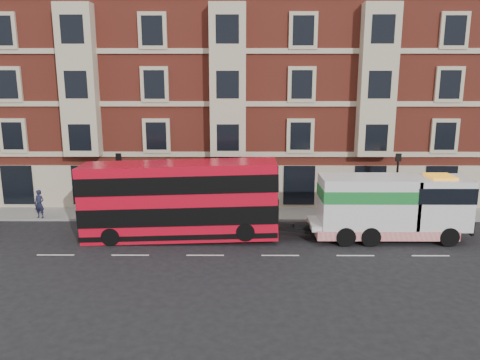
% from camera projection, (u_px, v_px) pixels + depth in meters
% --- Properties ---
extents(ground, '(120.00, 120.00, 0.00)m').
position_uv_depth(ground, '(205.00, 255.00, 24.89)').
color(ground, black).
rests_on(ground, ground).
extents(sidewalk, '(90.00, 3.00, 0.15)m').
position_uv_depth(sidewalk, '(214.00, 214.00, 32.20)').
color(sidewalk, slate).
rests_on(sidewalk, ground).
extents(victorian_terrace, '(45.00, 12.00, 20.40)m').
position_uv_depth(victorian_terrace, '(224.00, 67.00, 37.38)').
color(victorian_terrace, maroon).
rests_on(victorian_terrace, ground).
extents(lamp_post_west, '(0.35, 0.15, 4.35)m').
position_uv_depth(lamp_post_west, '(120.00, 181.00, 30.40)').
color(lamp_post_west, black).
rests_on(lamp_post_west, sidewalk).
extents(lamp_post_east, '(0.35, 0.15, 4.35)m').
position_uv_depth(lamp_post_east, '(397.00, 181.00, 30.31)').
color(lamp_post_east, black).
rests_on(lamp_post_east, sidewalk).
extents(double_decker_bus, '(11.20, 2.57, 4.53)m').
position_uv_depth(double_decker_bus, '(180.00, 199.00, 26.94)').
color(double_decker_bus, red).
rests_on(double_decker_bus, ground).
extents(tow_truck, '(8.97, 2.65, 3.74)m').
position_uv_depth(tow_truck, '(388.00, 207.00, 26.97)').
color(tow_truck, silver).
rests_on(tow_truck, ground).
extents(pedestrian, '(0.77, 0.60, 1.90)m').
position_uv_depth(pedestrian, '(39.00, 204.00, 30.82)').
color(pedestrian, '#191B32').
rests_on(pedestrian, sidewalk).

